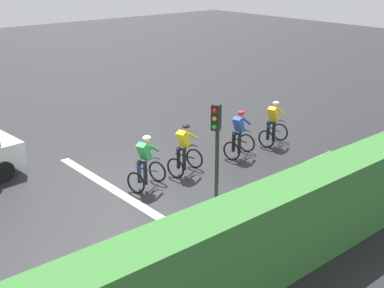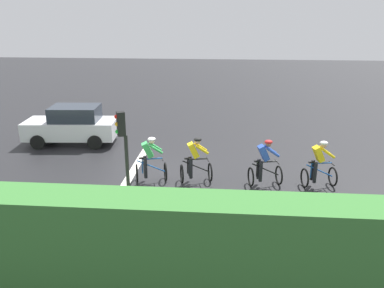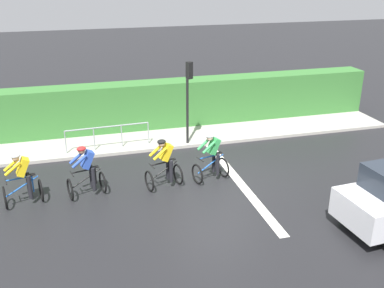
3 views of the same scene
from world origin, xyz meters
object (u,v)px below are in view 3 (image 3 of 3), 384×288
object	(u,v)px
pedestrian_railing_kerbside	(108,132)
cyclist_second	(87,172)
cyclist_lead	(22,180)
traffic_light_near_crossing	(189,91)
cyclist_fourth	(212,158)
cyclist_mid	(165,164)

from	to	relation	value
pedestrian_railing_kerbside	cyclist_second	bearing A→B (deg)	164.52
cyclist_lead	traffic_light_near_crossing	world-z (taller)	traffic_light_near_crossing
traffic_light_near_crossing	pedestrian_railing_kerbside	xyz separation A→B (m)	(0.22, 3.13, -1.45)
cyclist_second	cyclist_fourth	distance (m)	4.02
cyclist_lead	cyclist_fourth	xyz separation A→B (m)	(0.07, -5.87, 0.00)
pedestrian_railing_kerbside	cyclist_mid	bearing A→B (deg)	-156.95
cyclist_second	traffic_light_near_crossing	distance (m)	5.36
cyclist_mid	cyclist_fourth	size ratio (longest dim) A/B	1.00
traffic_light_near_crossing	pedestrian_railing_kerbside	size ratio (longest dim) A/B	1.05
traffic_light_near_crossing	pedestrian_railing_kerbside	bearing A→B (deg)	85.90
cyclist_fourth	traffic_light_near_crossing	size ratio (longest dim) A/B	0.50
traffic_light_near_crossing	cyclist_mid	bearing A→B (deg)	153.11
cyclist_mid	cyclist_second	bearing A→B (deg)	88.26
cyclist_lead	cyclist_second	size ratio (longest dim) A/B	1.00
cyclist_fourth	pedestrian_railing_kerbside	size ratio (longest dim) A/B	0.52
cyclist_lead	cyclist_mid	bearing A→B (deg)	-90.46
cyclist_lead	traffic_light_near_crossing	xyz separation A→B (m)	(3.22, -5.92, 1.43)
cyclist_mid	traffic_light_near_crossing	distance (m)	3.92
cyclist_lead	cyclist_second	world-z (taller)	same
traffic_light_near_crossing	pedestrian_railing_kerbside	world-z (taller)	traffic_light_near_crossing
traffic_light_near_crossing	pedestrian_railing_kerbside	distance (m)	3.45
cyclist_lead	cyclist_second	xyz separation A→B (m)	(0.04, -1.85, 0.00)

